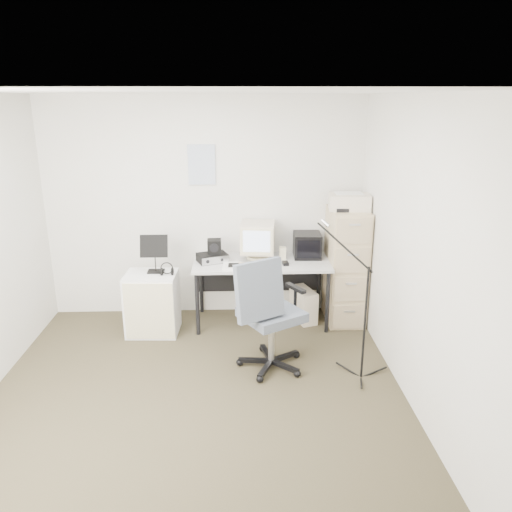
{
  "coord_description": "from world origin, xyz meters",
  "views": [
    {
      "loc": [
        0.37,
        -3.79,
        2.46
      ],
      "look_at": [
        0.55,
        0.95,
        0.95
      ],
      "focal_mm": 35.0,
      "sensor_mm": 36.0,
      "label": 1
    }
  ],
  "objects_px": {
    "filing_cabinet": "(346,266)",
    "office_chair": "(272,312)",
    "desk": "(261,292)",
    "side_cart": "(152,303)"
  },
  "relations": [
    {
      "from": "filing_cabinet",
      "to": "office_chair",
      "type": "xyz_separation_m",
      "value": [
        -0.9,
        -1.04,
        -0.09
      ]
    },
    {
      "from": "filing_cabinet",
      "to": "side_cart",
      "type": "bearing_deg",
      "value": -173.45
    },
    {
      "from": "office_chair",
      "to": "desk",
      "type": "bearing_deg",
      "value": 61.9
    },
    {
      "from": "office_chair",
      "to": "filing_cabinet",
      "type": "bearing_deg",
      "value": 18.41
    },
    {
      "from": "office_chair",
      "to": "side_cart",
      "type": "distance_m",
      "value": 1.49
    },
    {
      "from": "desk",
      "to": "side_cart",
      "type": "height_order",
      "value": "desk"
    },
    {
      "from": "office_chair",
      "to": "side_cart",
      "type": "height_order",
      "value": "office_chair"
    },
    {
      "from": "office_chair",
      "to": "side_cart",
      "type": "bearing_deg",
      "value": 116.52
    },
    {
      "from": "filing_cabinet",
      "to": "office_chair",
      "type": "height_order",
      "value": "filing_cabinet"
    },
    {
      "from": "filing_cabinet",
      "to": "office_chair",
      "type": "bearing_deg",
      "value": -130.92
    }
  ]
}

